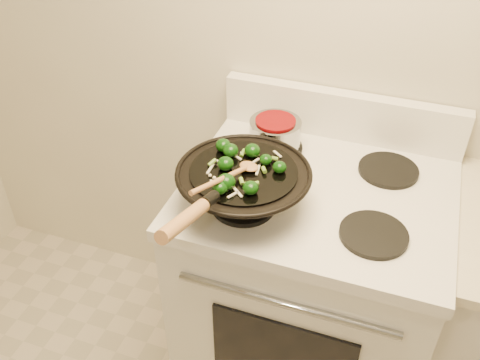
% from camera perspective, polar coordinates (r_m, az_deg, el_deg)
% --- Properties ---
extents(stove, '(0.78, 0.67, 1.08)m').
position_cam_1_polar(stove, '(1.88, 7.17, -11.60)').
color(stove, white).
rests_on(stove, ground).
extents(wok, '(0.37, 0.61, 0.25)m').
position_cam_1_polar(wok, '(1.44, 0.31, -0.65)').
color(wok, black).
rests_on(wok, stove).
extents(stirfry, '(0.22, 0.24, 0.04)m').
position_cam_1_polar(stirfry, '(1.40, -0.32, 1.37)').
color(stirfry, black).
rests_on(stirfry, wok).
extents(wooden_spoon, '(0.11, 0.24, 0.06)m').
position_cam_1_polar(wooden_spoon, '(1.37, -0.69, 0.69)').
color(wooden_spoon, '#AE7745').
rests_on(wooden_spoon, wok).
extents(saucepan, '(0.16, 0.26, 0.10)m').
position_cam_1_polar(saucepan, '(1.69, 3.73, 4.97)').
color(saucepan, gray).
rests_on(saucepan, stove).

